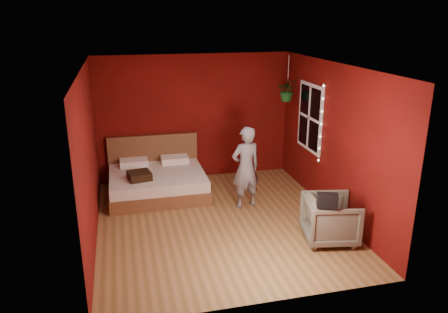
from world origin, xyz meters
TOP-DOWN VIEW (x-y plane):
  - floor at (0.00, 0.00)m, footprint 4.50×4.50m
  - room_walls at (0.00, 0.00)m, footprint 4.04×4.54m
  - window at (1.97, 0.90)m, footprint 0.05×0.97m
  - fairy_lights at (1.94, 0.37)m, footprint 0.04×0.04m
  - bed at (-0.89, 1.51)m, footprint 1.82×1.55m
  - person at (0.60, 0.50)m, footprint 0.61×0.46m
  - armchair at (1.52, -1.02)m, footprint 0.91×0.89m
  - handbag at (1.28, -1.30)m, footprint 0.33×0.24m
  - throw_pillow at (-1.24, 1.15)m, footprint 0.46×0.46m
  - hanging_plant at (1.75, 1.54)m, footprint 0.49×0.47m

SIDE VIEW (x-z plane):
  - floor at x=0.00m, z-range 0.00..0.00m
  - bed at x=-0.89m, z-range -0.24..0.76m
  - armchair at x=1.52m, z-range 0.00..0.71m
  - throw_pillow at x=-1.24m, z-range 0.46..0.60m
  - person at x=0.60m, z-range 0.00..1.50m
  - handbag at x=1.28m, z-range 0.71..0.92m
  - fairy_lights at x=1.94m, z-range 0.77..2.22m
  - window at x=1.97m, z-range 0.87..2.14m
  - room_walls at x=0.00m, z-range 0.37..2.99m
  - hanging_plant at x=1.75m, z-range 1.47..2.37m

